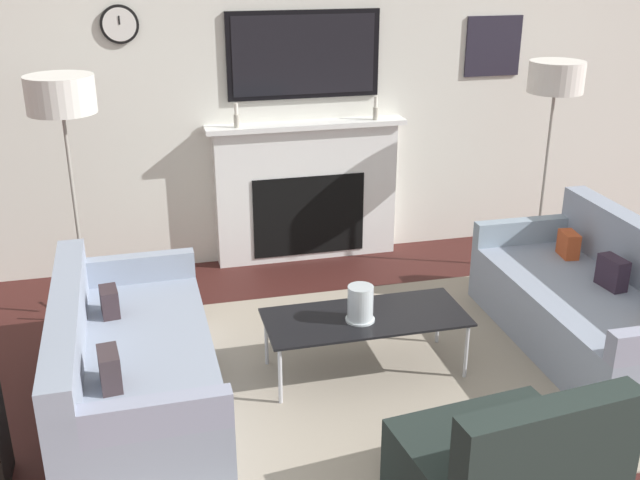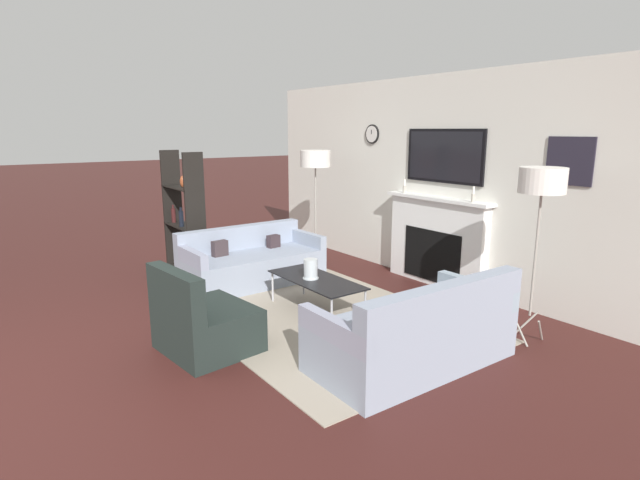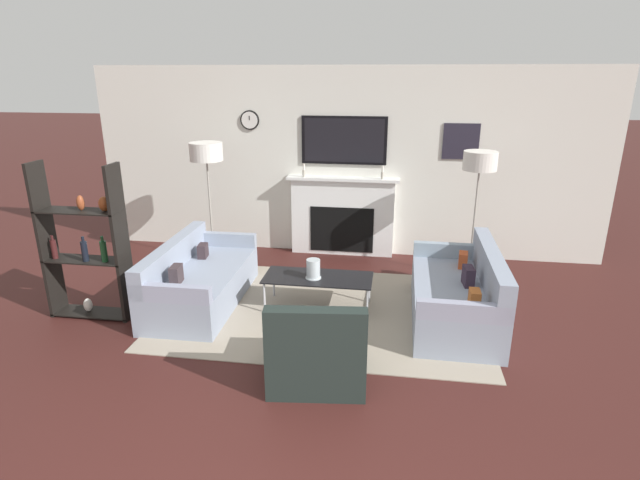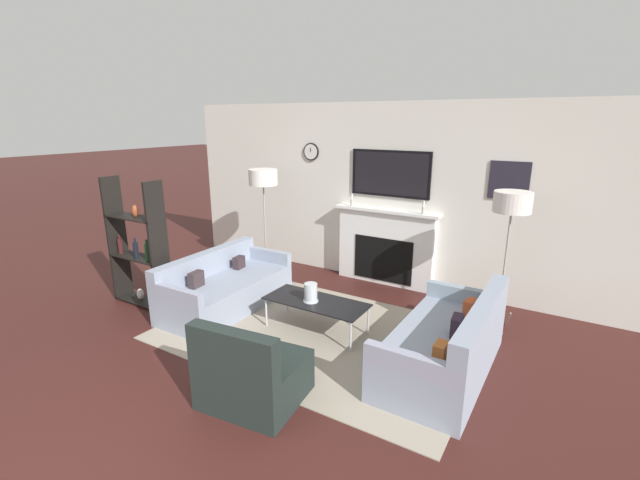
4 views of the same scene
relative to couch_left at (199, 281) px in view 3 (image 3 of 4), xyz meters
name	(u,v)px [view 3 (image 3 of 4)]	position (x,y,z in m)	size (l,w,h in m)	color
fireplace_wall	(344,172)	(1.48, 2.04, 0.96)	(7.42, 0.28, 2.70)	silver
area_rug	(324,310)	(1.48, 0.00, -0.26)	(3.58, 2.41, 0.01)	#9F9280
couch_left	(199,281)	(0.00, 0.00, 0.00)	(0.87, 1.83, 0.73)	#8D98AB
couch_right	(459,296)	(2.97, 0.00, 0.02)	(0.89, 1.80, 0.81)	#8D98AB
armchair	(317,354)	(1.62, -1.37, 0.00)	(0.91, 0.83, 0.82)	#1F2825
coffee_table	(318,279)	(1.41, 0.06, 0.10)	(1.23, 0.52, 0.39)	black
hurricane_candle	(313,270)	(1.36, 0.02, 0.22)	(0.18, 0.18, 0.22)	silver
floor_lamp_left	(206,153)	(-0.30, 1.27, 1.31)	(0.44, 0.44, 1.72)	#9E998E
floor_lamp_right	(480,163)	(3.26, 1.27, 1.27)	(0.42, 0.42, 1.68)	#9E998E
shelf_unit	(85,247)	(-1.05, -0.49, 0.55)	(0.91, 0.28, 1.72)	black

